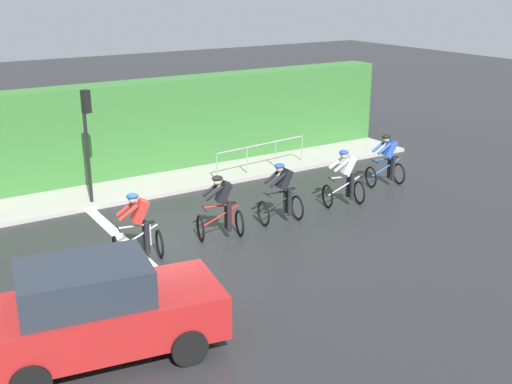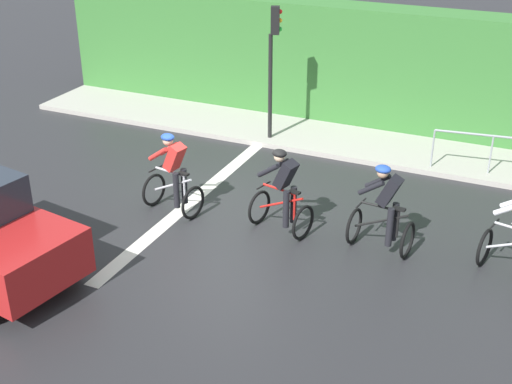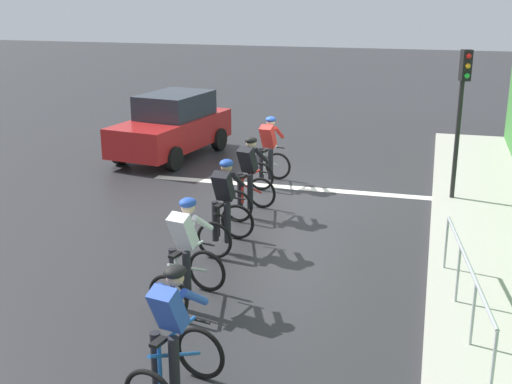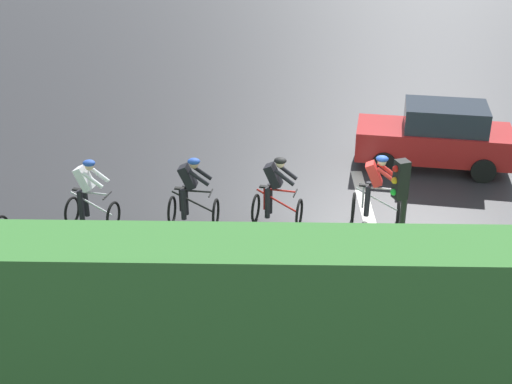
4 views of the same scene
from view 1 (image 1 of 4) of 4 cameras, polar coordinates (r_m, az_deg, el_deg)
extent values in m
plane|color=#28282B|center=(15.74, -8.57, -4.71)|extent=(80.00, 80.00, 0.00)
cube|color=#ADA89E|center=(20.46, -8.74, 1.03)|extent=(2.80, 18.91, 0.12)
cube|color=gray|center=(21.20, -9.75, 2.23)|extent=(0.44, 18.91, 0.56)
cube|color=#387533|center=(21.15, -10.25, 5.70)|extent=(1.10, 18.91, 3.09)
cube|color=silver|center=(15.50, -11.02, -5.22)|extent=(7.00, 0.30, 0.01)
torus|color=black|center=(19.98, 10.38, 1.35)|extent=(0.68, 0.20, 0.68)
torus|color=black|center=(20.51, 12.85, 1.63)|extent=(0.68, 0.20, 0.68)
cylinder|color=#1E59B2|center=(20.17, 11.68, 2.17)|extent=(0.25, 0.98, 0.51)
cylinder|color=#1E59B2|center=(20.32, 12.42, 2.32)|extent=(0.04, 0.04, 0.55)
cylinder|color=#1E59B2|center=(20.07, 11.60, 2.91)|extent=(0.19, 0.71, 0.04)
cube|color=black|center=(20.24, 12.48, 3.12)|extent=(0.14, 0.24, 0.04)
cylinder|color=black|center=(19.89, 10.72, 2.75)|extent=(0.42, 0.12, 0.03)
cube|color=#2D51B7|center=(20.06, 12.04, 3.89)|extent=(0.38, 0.46, 0.57)
sphere|color=tan|center=(19.90, 11.73, 4.72)|extent=(0.20, 0.20, 0.20)
ellipsoid|color=black|center=(19.89, 11.74, 4.92)|extent=(0.29, 0.32, 0.14)
cylinder|color=black|center=(20.18, 12.35, 2.08)|extent=(0.12, 0.12, 0.74)
cylinder|color=black|center=(20.38, 11.99, 2.27)|extent=(0.12, 0.12, 0.74)
cylinder|color=#2D51B7|center=(19.77, 11.59, 3.87)|extent=(0.19, 0.49, 0.37)
cylinder|color=#2D51B7|center=(20.03, 11.12, 4.09)|extent=(0.19, 0.49, 0.37)
torus|color=black|center=(18.03, 6.50, -0.38)|extent=(0.68, 0.21, 0.68)
torus|color=black|center=(18.48, 9.35, -0.04)|extent=(0.68, 0.21, 0.68)
cylinder|color=silver|center=(18.17, 7.98, 0.54)|extent=(0.26, 0.97, 0.51)
cylinder|color=silver|center=(18.30, 8.83, 0.71)|extent=(0.04, 0.04, 0.55)
cylinder|color=silver|center=(18.06, 7.87, 1.35)|extent=(0.20, 0.71, 0.04)
cube|color=black|center=(18.21, 8.88, 1.59)|extent=(0.15, 0.24, 0.04)
cylinder|color=black|center=(17.91, 6.85, 1.16)|extent=(0.42, 0.12, 0.03)
cube|color=white|center=(18.03, 8.35, 2.44)|extent=(0.38, 0.47, 0.57)
sphere|color=beige|center=(17.88, 7.96, 3.35)|extent=(0.20, 0.20, 0.20)
ellipsoid|color=#264CB2|center=(17.86, 7.97, 3.57)|extent=(0.30, 0.33, 0.14)
cylinder|color=black|center=(18.16, 8.72, 0.44)|extent=(0.12, 0.12, 0.74)
cylinder|color=black|center=(18.36, 8.37, 0.66)|extent=(0.12, 0.12, 0.74)
cylinder|color=white|center=(17.75, 7.78, 2.39)|extent=(0.19, 0.49, 0.37)
cylinder|color=white|center=(18.02, 7.32, 2.66)|extent=(0.19, 0.49, 0.37)
torus|color=black|center=(16.61, 0.70, -1.95)|extent=(0.68, 0.14, 0.68)
torus|color=black|center=(17.06, 3.77, -1.42)|extent=(0.68, 0.14, 0.68)
cylinder|color=black|center=(16.74, 2.27, -0.88)|extent=(0.15, 0.99, 0.51)
cylinder|color=black|center=(16.87, 3.19, -0.65)|extent=(0.04, 0.04, 0.55)
cylinder|color=black|center=(16.63, 2.13, -0.02)|extent=(0.12, 0.71, 0.04)
cube|color=black|center=(16.78, 3.21, 0.30)|extent=(0.12, 0.23, 0.04)
cylinder|color=black|center=(16.48, 1.03, -0.27)|extent=(0.42, 0.08, 0.03)
cube|color=black|center=(16.59, 2.61, 1.19)|extent=(0.34, 0.44, 0.57)
sphere|color=tan|center=(16.43, 2.15, 2.15)|extent=(0.20, 0.20, 0.20)
ellipsoid|color=#264CB2|center=(16.41, 2.16, 2.38)|extent=(0.27, 0.31, 0.14)
cylinder|color=black|center=(16.74, 3.08, -0.96)|extent=(0.12, 0.12, 0.74)
cylinder|color=black|center=(16.94, 2.69, -0.72)|extent=(0.12, 0.12, 0.74)
cylinder|color=black|center=(16.31, 1.99, 1.08)|extent=(0.14, 0.48, 0.37)
cylinder|color=black|center=(16.58, 1.48, 1.39)|extent=(0.14, 0.48, 0.37)
torus|color=black|center=(15.71, -5.06, -3.27)|extent=(0.68, 0.21, 0.68)
torus|color=black|center=(15.96, -1.50, -2.84)|extent=(0.68, 0.21, 0.68)
cylinder|color=red|center=(15.73, -3.28, -2.21)|extent=(0.27, 0.97, 0.51)
cylinder|color=red|center=(15.80, -2.22, -2.00)|extent=(0.04, 0.04, 0.55)
cylinder|color=red|center=(15.63, -3.48, -1.29)|extent=(0.21, 0.71, 0.04)
cube|color=black|center=(15.70, -2.23, -0.99)|extent=(0.15, 0.24, 0.04)
cylinder|color=black|center=(15.55, -4.75, -1.52)|extent=(0.42, 0.13, 0.03)
cube|color=black|center=(15.55, -2.96, -0.04)|extent=(0.39, 0.47, 0.57)
sphere|color=beige|center=(15.41, -3.53, 1.00)|extent=(0.20, 0.20, 0.20)
ellipsoid|color=black|center=(15.39, -3.53, 1.24)|extent=(0.30, 0.33, 0.14)
cylinder|color=black|center=(15.68, -2.44, -2.34)|extent=(0.12, 0.12, 0.74)
cylinder|color=black|center=(15.90, -2.69, -2.04)|extent=(0.12, 0.12, 0.74)
cylinder|color=black|center=(15.31, -3.83, -0.14)|extent=(0.20, 0.49, 0.37)
cylinder|color=black|center=(15.61, -4.14, 0.22)|extent=(0.20, 0.49, 0.37)
torus|color=black|center=(14.75, -12.61, -5.19)|extent=(0.68, 0.18, 0.68)
torus|color=black|center=(14.92, -8.75, -4.65)|extent=(0.68, 0.18, 0.68)
cylinder|color=silver|center=(14.73, -10.73, -4.03)|extent=(0.22, 0.98, 0.51)
cylinder|color=silver|center=(14.77, -9.57, -3.78)|extent=(0.04, 0.04, 0.55)
cylinder|color=silver|center=(14.62, -10.99, -3.06)|extent=(0.17, 0.71, 0.04)
cube|color=black|center=(14.67, -9.63, -2.72)|extent=(0.14, 0.23, 0.04)
cylinder|color=black|center=(14.57, -12.36, -3.33)|extent=(0.42, 0.10, 0.03)
cube|color=red|center=(14.52, -10.48, -1.72)|extent=(0.37, 0.46, 0.57)
sphere|color=beige|center=(14.39, -11.15, -0.64)|extent=(0.20, 0.20, 0.20)
ellipsoid|color=#264CB2|center=(14.37, -11.17, -0.38)|extent=(0.29, 0.32, 0.14)
cylinder|color=black|center=(14.66, -9.85, -4.16)|extent=(0.12, 0.12, 0.74)
cylinder|color=black|center=(14.88, -10.05, -3.82)|extent=(0.12, 0.12, 0.74)
cylinder|color=red|center=(14.31, -11.48, -1.87)|extent=(0.17, 0.49, 0.37)
cylinder|color=red|center=(14.60, -11.72, -1.46)|extent=(0.17, 0.49, 0.37)
cube|color=#B21E1E|center=(11.26, -13.77, -11.13)|extent=(2.33, 4.32, 0.80)
cube|color=#262D38|center=(10.90, -15.37, -7.99)|extent=(1.82, 2.34, 0.66)
cylinder|color=black|center=(12.37, -8.42, -9.91)|extent=(0.32, 0.67, 0.64)
cylinder|color=black|center=(10.98, -6.11, -13.82)|extent=(0.32, 0.67, 0.64)
cylinder|color=black|center=(12.10, -20.36, -11.67)|extent=(0.32, 0.67, 0.64)
cylinder|color=black|center=(10.68, -19.79, -15.98)|extent=(0.32, 0.67, 0.64)
cube|color=#EAEACC|center=(12.05, -4.71, -8.01)|extent=(0.29, 0.12, 0.16)
cube|color=#EAEACC|center=(11.19, -3.02, -10.19)|extent=(0.29, 0.12, 0.16)
cylinder|color=black|center=(18.38, -14.99, 2.77)|extent=(0.10, 0.10, 2.70)
cube|color=black|center=(18.07, -15.18, 7.93)|extent=(0.26, 0.26, 0.64)
sphere|color=red|center=(18.10, -14.96, 8.61)|extent=(0.11, 0.11, 0.11)
sphere|color=orange|center=(18.14, -14.90, 7.99)|extent=(0.11, 0.11, 0.11)
sphere|color=green|center=(18.17, -14.85, 7.37)|extent=(0.11, 0.11, 0.11)
cylinder|color=#999EA3|center=(20.93, 0.51, 4.33)|extent=(0.54, 3.70, 0.05)
cylinder|color=#999EA3|center=(19.96, -3.58, 2.09)|extent=(0.04, 0.04, 1.00)
cylinder|color=#999EA3|center=(20.68, -0.81, 2.72)|extent=(0.04, 0.04, 1.00)
cylinder|color=#999EA3|center=(21.45, 1.78, 3.30)|extent=(0.04, 0.04, 1.00)
cylinder|color=#999EA3|center=(22.26, 4.18, 3.84)|extent=(0.04, 0.04, 1.00)
camera|label=2|loc=(11.55, 48.75, 13.99)|focal=48.41mm
camera|label=3|loc=(25.64, 18.34, 14.08)|focal=46.14mm
camera|label=4|loc=(27.86, -18.28, 20.50)|focal=48.29mm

